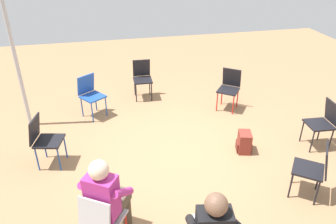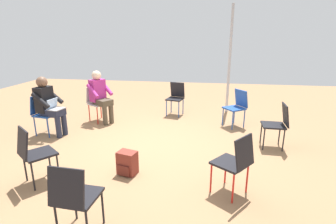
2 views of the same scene
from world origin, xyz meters
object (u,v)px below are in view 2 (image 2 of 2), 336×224
(chair_northeast, at_px, (237,105))
(chair_southeast, at_px, (235,161))
(chair_north, at_px, (176,96))
(person_with_laptop, at_px, (48,103))
(chair_northwest, at_px, (97,101))
(person_in_magenta, at_px, (100,94))
(chair_south, at_px, (74,195))
(chair_west, at_px, (43,112))
(backpack_near_laptop_user, at_px, (127,164))
(chair_southwest, at_px, (33,151))
(chair_east, at_px, (278,122))

(chair_northeast, relative_size, chair_southeast, 1.00)
(chair_southeast, bearing_deg, chair_north, 56.06)
(chair_north, distance_m, person_with_laptop, 3.07)
(chair_northwest, bearing_deg, person_in_magenta, 90.00)
(chair_north, distance_m, chair_southeast, 3.74)
(chair_northeast, distance_m, person_with_laptop, 4.09)
(chair_southeast, bearing_deg, chair_south, 158.55)
(chair_northeast, relative_size, chair_west, 1.00)
(chair_southeast, bearing_deg, person_in_magenta, 85.07)
(chair_northeast, distance_m, backpack_near_laptop_user, 3.12)
(chair_northeast, distance_m, chair_west, 4.24)
(chair_northwest, height_order, chair_southeast, same)
(chair_northeast, height_order, chair_west, same)
(chair_southwest, bearing_deg, chair_northeast, 81.93)
(chair_east, height_order, chair_south, same)
(chair_west, distance_m, chair_south, 3.43)
(chair_north, height_order, person_in_magenta, person_in_magenta)
(chair_northwest, xyz_separation_m, backpack_near_laptop_user, (1.51, -2.41, -0.34))
(chair_northwest, distance_m, backpack_near_laptop_user, 2.86)
(chair_southeast, height_order, chair_southwest, same)
(chair_northeast, bearing_deg, chair_northwest, 55.69)
(chair_northwest, distance_m, chair_south, 4.00)
(chair_east, height_order, chair_southeast, same)
(chair_west, height_order, chair_northwest, same)
(chair_west, relative_size, chair_northwest, 1.00)
(chair_south, xyz_separation_m, person_in_magenta, (-1.24, 3.66, 0.20))
(chair_northwest, bearing_deg, chair_southeast, 80.42)
(chair_east, bearing_deg, chair_north, 51.01)
(chair_west, height_order, chair_southeast, same)
(chair_north, distance_m, chair_south, 4.58)
(chair_north, relative_size, chair_southeast, 1.00)
(chair_southwest, bearing_deg, backpack_near_laptop_user, 58.61)
(chair_northeast, relative_size, person_in_magenta, 0.69)
(chair_northeast, bearing_deg, person_in_magenta, 57.34)
(chair_west, xyz_separation_m, chair_east, (4.71, 0.01, 0.00))
(chair_north, height_order, chair_southwest, same)
(chair_south, height_order, person_in_magenta, person_in_magenta)
(chair_east, bearing_deg, chair_south, 138.34)
(chair_east, bearing_deg, person_with_laptop, 92.53)
(chair_northwest, relative_size, chair_southwest, 1.00)
(chair_northwest, height_order, person_with_laptop, person_with_laptop)
(chair_northwest, height_order, chair_south, same)
(chair_east, relative_size, person_in_magenta, 0.69)
(chair_north, distance_m, backpack_near_laptop_user, 3.25)
(chair_north, bearing_deg, chair_west, 48.78)
(chair_west, relative_size, chair_southeast, 1.00)
(chair_northeast, xyz_separation_m, person_with_laptop, (-3.91, -1.17, 0.20))
(chair_northwest, relative_size, chair_east, 1.00)
(chair_northeast, height_order, chair_southeast, same)
(chair_north, height_order, chair_southeast, same)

